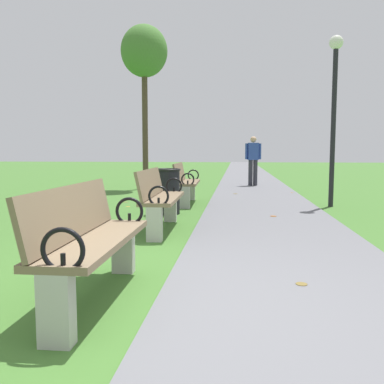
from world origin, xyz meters
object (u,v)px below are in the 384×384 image
Objects in this scene: park_bench_1 at (90,239)px; trash_bin at (168,191)px; park_bench_2 at (160,197)px; lamp_post at (334,94)px; park_bench_3 at (186,182)px; tree_2 at (144,54)px; pedestrian_walking at (253,158)px.

park_bench_1 reaches higher than trash_bin.
lamp_post reaches higher than park_bench_2.
tree_2 is at bearing 116.17° from park_bench_3.
park_bench_1 is 10.05m from tree_2.
park_bench_1 is 6.75m from lamp_post.
tree_2 reaches higher than lamp_post.
pedestrian_walking reaches higher than trash_bin.
park_bench_3 is 0.46× the size of lamp_post.
trash_bin is (-0.15, 4.38, -0.06)m from park_bench_1.
park_bench_2 and park_bench_3 have the same top height.
tree_2 reaches higher than park_bench_2.
park_bench_2 is at bearing -75.41° from tree_2.
lamp_post is (3.22, 1.35, 1.88)m from trash_bin.
lamp_post reaches higher than trash_bin.
park_bench_3 is at bearing 177.78° from lamp_post.
park_bench_1 is 0.46× the size of lamp_post.
park_bench_2 is at bearing -90.00° from park_bench_3.
park_bench_3 is 1.48m from trash_bin.
park_bench_2 is 1.56m from trash_bin.
pedestrian_walking reaches higher than park_bench_2.
tree_2 is at bearing -157.80° from pedestrian_walking.
park_bench_3 is 1.00× the size of pedestrian_walking.
lamp_post is (4.75, -3.52, -1.74)m from tree_2.
park_bench_3 is (0.00, 3.02, 0.00)m from park_bench_2.
trash_bin is at bearing -106.08° from pedestrian_walking.
park_bench_1 is at bearing -79.76° from tree_2.
tree_2 is at bearing 143.45° from lamp_post.
pedestrian_walking is at bearing 22.20° from tree_2.
pedestrian_walking is 1.93× the size of trash_bin.
park_bench_1 is 0.99× the size of park_bench_3.
tree_2 reaches higher than pedestrian_walking.
trash_bin is at bearing -157.27° from lamp_post.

